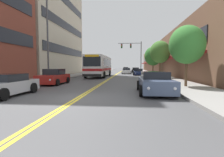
# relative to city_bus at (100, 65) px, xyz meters

# --- Properties ---
(ground_plane) EXTENTS (240.00, 240.00, 0.00)m
(ground_plane) POSITION_rel_city_bus_xyz_m (2.11, 17.87, -1.82)
(ground_plane) COLOR #4C4C4F
(sidewalk_left) EXTENTS (3.27, 106.00, 0.16)m
(sidewalk_left) POSITION_rel_city_bus_xyz_m (-5.02, 17.87, -1.74)
(sidewalk_left) COLOR gray
(sidewalk_left) RESTS_ON ground_plane
(sidewalk_right) EXTENTS (3.27, 106.00, 0.16)m
(sidewalk_right) POSITION_rel_city_bus_xyz_m (9.25, 17.87, -1.74)
(sidewalk_right) COLOR gray
(sidewalk_right) RESTS_ON ground_plane
(centre_line) EXTENTS (0.34, 106.00, 0.01)m
(centre_line) POSITION_rel_city_bus_xyz_m (2.11, 17.87, -1.82)
(centre_line) COLOR yellow
(centre_line) RESTS_ON ground_plane
(storefront_row_right) EXTENTS (9.10, 68.00, 7.06)m
(storefront_row_right) POSITION_rel_city_bus_xyz_m (15.11, 17.87, 1.71)
(storefront_row_right) COLOR brown
(storefront_row_right) RESTS_ON ground_plane
(city_bus) EXTENTS (2.88, 11.67, 3.22)m
(city_bus) POSITION_rel_city_bus_xyz_m (0.00, 0.00, 0.00)
(city_bus) COLOR silver
(city_bus) RESTS_ON ground_plane
(car_champagne_parked_left_near) EXTENTS (2.13, 4.71, 1.35)m
(car_champagne_parked_left_near) POSITION_rel_city_bus_xyz_m (-2.22, 13.38, -1.20)
(car_champagne_parked_left_near) COLOR beige
(car_champagne_parked_left_near) RESTS_ON ground_plane
(car_red_parked_left_mid) EXTENTS (1.98, 4.21, 1.44)m
(car_red_parked_left_mid) POSITION_rel_city_bus_xyz_m (-2.24, -12.22, -1.16)
(car_red_parked_left_mid) COLOR maroon
(car_red_parked_left_mid) RESTS_ON ground_plane
(car_silver_parked_left_far) EXTENTS (2.04, 4.41, 1.25)m
(car_silver_parked_left_far) POSITION_rel_city_bus_xyz_m (-2.20, -18.72, -1.23)
(car_silver_parked_left_far) COLOR #B7B7BC
(car_silver_parked_left_far) RESTS_ON ground_plane
(car_slate_blue_parked_right_foreground) EXTENTS (2.09, 4.72, 1.35)m
(car_slate_blue_parked_right_foreground) POSITION_rel_city_bus_xyz_m (6.38, -16.80, -1.18)
(car_slate_blue_parked_right_foreground) COLOR #475675
(car_slate_blue_parked_right_foreground) RESTS_ON ground_plane
(car_navy_parked_right_mid) EXTENTS (2.00, 4.34, 1.22)m
(car_navy_parked_right_mid) POSITION_rel_city_bus_xyz_m (6.48, 5.40, -1.26)
(car_navy_parked_right_mid) COLOR #19234C
(car_navy_parked_right_mid) RESTS_ON ground_plane
(car_black_parked_right_far) EXTENTS (2.08, 4.87, 1.37)m
(car_black_parked_right_far) POSITION_rel_city_bus_xyz_m (6.36, 17.13, -1.17)
(car_black_parked_right_far) COLOR black
(car_black_parked_right_far) RESTS_ON ground_plane
(car_charcoal_moving_lead) EXTENTS (2.00, 4.73, 1.40)m
(car_charcoal_moving_lead) POSITION_rel_city_bus_xyz_m (3.49, 32.03, -1.17)
(car_charcoal_moving_lead) COLOR #232328
(car_charcoal_moving_lead) RESTS_ON ground_plane
(car_dark_grey_moving_second) EXTENTS (2.10, 4.27, 1.25)m
(car_dark_grey_moving_second) POSITION_rel_city_bus_xyz_m (4.00, 25.94, -1.23)
(car_dark_grey_moving_second) COLOR #38383D
(car_dark_grey_moving_second) RESTS_ON ground_plane
(car_white_moving_third) EXTENTS (2.07, 4.24, 1.28)m
(car_white_moving_third) POSITION_rel_city_bus_xyz_m (4.13, 11.29, -1.22)
(car_white_moving_third) COLOR white
(car_white_moving_third) RESTS_ON ground_plane
(traffic_signal_mast) EXTENTS (5.11, 0.38, 7.10)m
(traffic_signal_mast) POSITION_rel_city_bus_xyz_m (5.68, 11.18, 3.18)
(traffic_signal_mast) COLOR #47474C
(traffic_signal_mast) RESTS_ON ground_plane
(street_lamp_left_near) EXTENTS (1.93, 0.28, 8.42)m
(street_lamp_left_near) POSITION_rel_city_bus_xyz_m (-2.95, -11.33, 3.10)
(street_lamp_left_near) COLOR #47474C
(street_lamp_left_near) RESTS_ON ground_plane
(street_tree_right_near) EXTENTS (2.63, 2.63, 4.58)m
(street_tree_right_near) POSITION_rel_city_bus_xyz_m (9.09, -14.12, 1.47)
(street_tree_right_near) COLOR brown
(street_tree_right_near) RESTS_ON sidewalk_right
(street_tree_right_mid) EXTENTS (2.77, 2.77, 4.99)m
(street_tree_right_mid) POSITION_rel_city_bus_xyz_m (8.95, -3.25, 1.80)
(street_tree_right_mid) COLOR brown
(street_tree_right_mid) RESTS_ON sidewalk_right
(street_tree_right_far) EXTENTS (3.47, 3.47, 5.48)m
(street_tree_right_far) POSITION_rel_city_bus_xyz_m (9.55, 8.37, 1.91)
(street_tree_right_far) COLOR brown
(street_tree_right_far) RESTS_ON sidewalk_right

